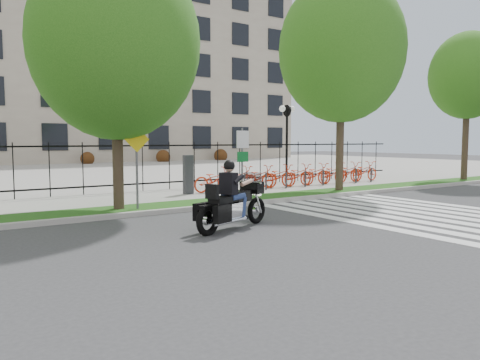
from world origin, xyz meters
TOP-DOWN VIEW (x-y plane):
  - ground at (0.00, 0.00)m, footprint 120.00×120.00m
  - curb at (0.00, 4.10)m, footprint 60.00×0.20m
  - grass_verge at (0.00, 4.95)m, footprint 60.00×1.50m
  - sidewalk at (0.00, 7.45)m, footprint 60.00×3.50m
  - plaza at (0.00, 25.00)m, footprint 80.00×34.00m
  - crosswalk_stripes at (4.83, 0.00)m, footprint 5.70×8.00m
  - iron_fence at (0.00, 9.20)m, footprint 30.00×0.06m
  - office_building at (0.00, 44.92)m, footprint 60.00×21.90m
  - lamp_post_right at (10.00, 12.00)m, footprint 1.06×0.70m
  - street_tree_1 at (-2.55, 4.95)m, footprint 5.01×5.01m
  - street_tree_2 at (6.93, 4.95)m, footprint 5.15×5.15m
  - street_tree_3 at (16.32, 4.95)m, footprint 3.94×3.94m
  - bike_share_station at (6.57, 7.20)m, footprint 11.13×0.87m
  - sign_pole_regulatory at (1.76, 4.58)m, footprint 0.50×0.09m
  - sign_pole_warning at (-2.09, 4.58)m, footprint 0.78×0.09m
  - motorcycle_rider at (-1.07, 0.90)m, footprint 2.62×1.29m

SIDE VIEW (x-z plane):
  - ground at x=0.00m, z-range 0.00..0.00m
  - crosswalk_stripes at x=4.83m, z-range 0.00..0.01m
  - plaza at x=0.00m, z-range 0.00..0.10m
  - curb at x=0.00m, z-range 0.00..0.15m
  - grass_verge at x=0.00m, z-range 0.00..0.15m
  - sidewalk at x=0.00m, z-range 0.00..0.15m
  - bike_share_station at x=6.57m, z-range -0.10..1.40m
  - motorcycle_rider at x=-1.07m, z-range -0.35..1.74m
  - iron_fence at x=0.00m, z-range 0.15..2.15m
  - sign_pole_regulatory at x=1.76m, z-range 0.49..2.99m
  - sign_pole_warning at x=-2.09m, z-range 0.50..2.99m
  - lamp_post_right at x=10.00m, z-range 1.08..5.33m
  - street_tree_1 at x=-2.55m, z-range 1.18..9.01m
  - street_tree_3 at x=16.32m, z-range 1.71..9.42m
  - street_tree_2 at x=6.93m, z-range 1.53..10.24m
  - office_building at x=0.00m, z-range -0.11..20.04m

